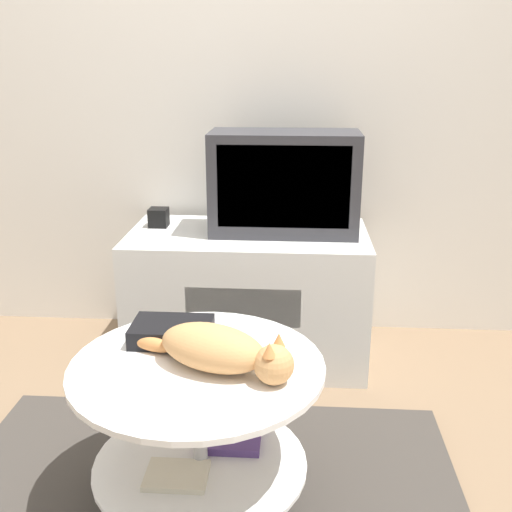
% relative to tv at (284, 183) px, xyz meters
% --- Properties ---
extents(wall_back, '(8.00, 0.05, 2.60)m').
position_rel_tv_xyz_m(wall_back, '(-0.22, 0.34, 0.49)').
color(wall_back, silver).
rests_on(wall_back, ground_plane).
extents(tv_stand, '(1.05, 0.56, 0.59)m').
position_rel_tv_xyz_m(tv_stand, '(-0.16, -0.02, -0.51)').
color(tv_stand, silver).
rests_on(tv_stand, ground_plane).
extents(tv, '(0.63, 0.29, 0.44)m').
position_rel_tv_xyz_m(tv, '(0.00, 0.00, 0.00)').
color(tv, '#333338').
rests_on(tv, tv_stand).
extents(speaker, '(0.08, 0.08, 0.08)m').
position_rel_tv_xyz_m(speaker, '(-0.57, 0.05, -0.18)').
color(speaker, black).
rests_on(speaker, tv_stand).
extents(coffee_table, '(0.73, 0.73, 0.47)m').
position_rel_tv_xyz_m(coffee_table, '(-0.22, -1.03, -0.49)').
color(coffee_table, '#B2B2B7').
rests_on(coffee_table, rug).
extents(dvd_box, '(0.24, 0.17, 0.06)m').
position_rel_tv_xyz_m(dvd_box, '(-0.32, -0.89, -0.29)').
color(dvd_box, black).
rests_on(dvd_box, coffee_table).
extents(cat, '(0.50, 0.27, 0.13)m').
position_rel_tv_xyz_m(cat, '(-0.15, -1.06, -0.26)').
color(cat, tan).
rests_on(cat, coffee_table).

